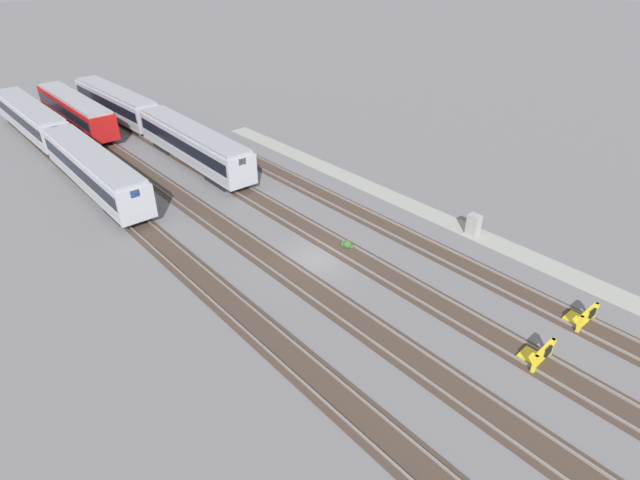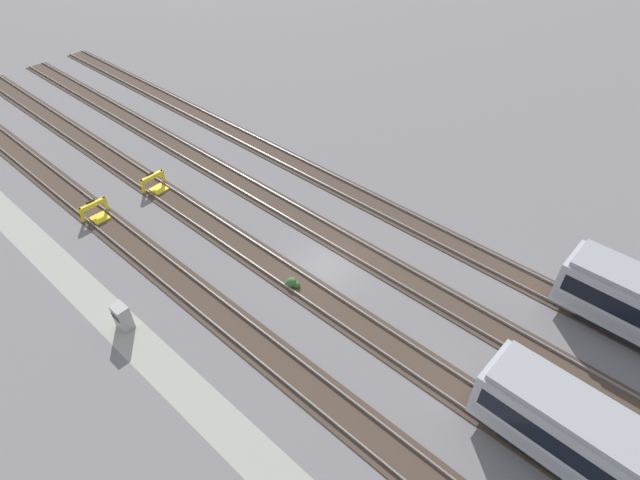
{
  "view_description": "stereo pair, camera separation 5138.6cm",
  "coord_description": "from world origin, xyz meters",
  "px_view_note": "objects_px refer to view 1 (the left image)",
  "views": [
    {
      "loc": [
        -21.9,
        18.73,
        18.9
      ],
      "look_at": [
        -0.53,
        0.0,
        1.8
      ],
      "focal_mm": 28.0,
      "sensor_mm": 36.0,
      "label": 1
    },
    {
      "loc": [
        14.77,
        -17.13,
        22.06
      ],
      "look_at": [
        -0.53,
        0.0,
        1.8
      ],
      "focal_mm": 28.0,
      "sensor_mm": 36.0,
      "label": 2
    }
  ],
  "objects_px": {
    "electrical_cabinet": "(474,225)",
    "subway_car_front_row_centre": "(94,170)",
    "bumper_stop_nearest_track": "(583,316)",
    "weed_clump": "(347,245)",
    "subway_car_front_row_right_inner": "(193,144)",
    "subway_car_front_row_rightmost": "(76,111)",
    "subway_car_front_row_left_inner": "(31,118)",
    "subway_car_front_row_leftmost": "(116,103)",
    "bumper_stop_near_inner_track": "(538,354)"
  },
  "relations": [
    {
      "from": "subway_car_front_row_right_inner",
      "to": "subway_car_front_row_rightmost",
      "type": "distance_m",
      "value": 19.4
    },
    {
      "from": "subway_car_front_row_leftmost",
      "to": "bumper_stop_nearest_track",
      "type": "distance_m",
      "value": 55.0
    },
    {
      "from": "bumper_stop_near_inner_track",
      "to": "electrical_cabinet",
      "type": "height_order",
      "value": "electrical_cabinet"
    },
    {
      "from": "subway_car_front_row_leftmost",
      "to": "subway_car_front_row_right_inner",
      "type": "xyz_separation_m",
      "value": [
        -18.88,
        0.04,
        0.0
      ]
    },
    {
      "from": "bumper_stop_nearest_track",
      "to": "weed_clump",
      "type": "bearing_deg",
      "value": 16.43
    },
    {
      "from": "subway_car_front_row_leftmost",
      "to": "bumper_stop_near_inner_track",
      "type": "distance_m",
      "value": 54.64
    },
    {
      "from": "subway_car_front_row_centre",
      "to": "subway_car_front_row_right_inner",
      "type": "relative_size",
      "value": 1.0
    },
    {
      "from": "subway_car_front_row_centre",
      "to": "bumper_stop_near_inner_track",
      "type": "distance_m",
      "value": 37.01
    },
    {
      "from": "electrical_cabinet",
      "to": "subway_car_front_row_left_inner",
      "type": "bearing_deg",
      "value": 21.99
    },
    {
      "from": "subway_car_front_row_leftmost",
      "to": "weed_clump",
      "type": "distance_m",
      "value": 39.99
    },
    {
      "from": "subway_car_front_row_left_inner",
      "to": "weed_clump",
      "type": "distance_m",
      "value": 41.48
    },
    {
      "from": "subway_car_front_row_left_inner",
      "to": "electrical_cabinet",
      "type": "xyz_separation_m",
      "value": [
        -45.06,
        -18.2,
        -1.24
      ]
    },
    {
      "from": "subway_car_front_row_leftmost",
      "to": "bumper_stop_near_inner_track",
      "type": "xyz_separation_m",
      "value": [
        -54.62,
        0.01,
        -1.53
      ]
    },
    {
      "from": "subway_car_front_row_rightmost",
      "to": "bumper_stop_nearest_track",
      "type": "bearing_deg",
      "value": -170.11
    },
    {
      "from": "subway_car_front_row_leftmost",
      "to": "subway_car_front_row_left_inner",
      "type": "distance_m",
      "value": 9.42
    },
    {
      "from": "subway_car_front_row_left_inner",
      "to": "subway_car_front_row_right_inner",
      "type": "bearing_deg",
      "value": -153.95
    },
    {
      "from": "weed_clump",
      "to": "subway_car_front_row_right_inner",
      "type": "bearing_deg",
      "value": 1.09
    },
    {
      "from": "subway_car_front_row_rightmost",
      "to": "bumper_stop_near_inner_track",
      "type": "height_order",
      "value": "subway_car_front_row_rightmost"
    },
    {
      "from": "electrical_cabinet",
      "to": "weed_clump",
      "type": "bearing_deg",
      "value": 60.33
    },
    {
      "from": "subway_car_front_row_rightmost",
      "to": "bumper_stop_nearest_track",
      "type": "distance_m",
      "value": 55.54
    },
    {
      "from": "subway_car_front_row_rightmost",
      "to": "bumper_stop_near_inner_track",
      "type": "bearing_deg",
      "value": -174.99
    },
    {
      "from": "subway_car_front_row_centre",
      "to": "weed_clump",
      "type": "distance_m",
      "value": 23.33
    },
    {
      "from": "subway_car_front_row_leftmost",
      "to": "electrical_cabinet",
      "type": "distance_m",
      "value": 45.61
    },
    {
      "from": "subway_car_front_row_left_inner",
      "to": "subway_car_front_row_right_inner",
      "type": "distance_m",
      "value": 21.37
    },
    {
      "from": "electrical_cabinet",
      "to": "weed_clump",
      "type": "relative_size",
      "value": 1.74
    },
    {
      "from": "subway_car_front_row_leftmost",
      "to": "subway_car_front_row_centre",
      "type": "distance_m",
      "value": 21.13
    },
    {
      "from": "electrical_cabinet",
      "to": "subway_car_front_row_centre",
      "type": "bearing_deg",
      "value": 35.24
    },
    {
      "from": "subway_car_front_row_centre",
      "to": "subway_car_front_row_rightmost",
      "type": "xyz_separation_m",
      "value": [
        18.81,
        -4.7,
        0.0
      ]
    },
    {
      "from": "subway_car_front_row_rightmost",
      "to": "bumper_stop_nearest_track",
      "type": "xyz_separation_m",
      "value": [
        -54.7,
        -9.53,
        -1.53
      ]
    },
    {
      "from": "subway_car_front_row_centre",
      "to": "electrical_cabinet",
      "type": "bearing_deg",
      "value": -144.76
    },
    {
      "from": "bumper_stop_near_inner_track",
      "to": "bumper_stop_nearest_track",
      "type": "bearing_deg",
      "value": -91.8
    },
    {
      "from": "bumper_stop_nearest_track",
      "to": "weed_clump",
      "type": "relative_size",
      "value": 2.18
    },
    {
      "from": "subway_car_front_row_leftmost",
      "to": "bumper_stop_near_inner_track",
      "type": "relative_size",
      "value": 9.0
    },
    {
      "from": "subway_car_front_row_leftmost",
      "to": "subway_car_front_row_rightmost",
      "type": "bearing_deg",
      "value": 90.89
    },
    {
      "from": "subway_car_front_row_centre",
      "to": "electrical_cabinet",
      "type": "relative_size",
      "value": 11.27
    },
    {
      "from": "subway_car_front_row_centre",
      "to": "bumper_stop_nearest_track",
      "type": "distance_m",
      "value": 38.64
    },
    {
      "from": "subway_car_front_row_rightmost",
      "to": "bumper_stop_nearest_track",
      "type": "height_order",
      "value": "subway_car_front_row_rightmost"
    },
    {
      "from": "subway_car_front_row_right_inner",
      "to": "bumper_stop_nearest_track",
      "type": "height_order",
      "value": "subway_car_front_row_right_inner"
    },
    {
      "from": "electrical_cabinet",
      "to": "weed_clump",
      "type": "height_order",
      "value": "electrical_cabinet"
    },
    {
      "from": "subway_car_front_row_left_inner",
      "to": "subway_car_front_row_right_inner",
      "type": "relative_size",
      "value": 1.0
    },
    {
      "from": "subway_car_front_row_right_inner",
      "to": "electrical_cabinet",
      "type": "bearing_deg",
      "value": -161.18
    },
    {
      "from": "bumper_stop_near_inner_track",
      "to": "electrical_cabinet",
      "type": "distance_m",
      "value": 13.23
    },
    {
      "from": "bumper_stop_near_inner_track",
      "to": "electrical_cabinet",
      "type": "xyz_separation_m",
      "value": [
        9.88,
        -8.79,
        0.29
      ]
    },
    {
      "from": "subway_car_front_row_right_inner",
      "to": "subway_car_front_row_rightmost",
      "type": "xyz_separation_m",
      "value": [
        18.81,
        4.76,
        0.0
      ]
    },
    {
      "from": "electrical_cabinet",
      "to": "subway_car_front_row_right_inner",
      "type": "bearing_deg",
      "value": 18.82
    },
    {
      "from": "subway_car_front_row_right_inner",
      "to": "bumper_stop_nearest_track",
      "type": "xyz_separation_m",
      "value": [
        -35.89,
        -4.77,
        -1.53
      ]
    },
    {
      "from": "subway_car_front_row_leftmost",
      "to": "subway_car_front_row_centre",
      "type": "height_order",
      "value": "same"
    },
    {
      "from": "bumper_stop_near_inner_track",
      "to": "weed_clump",
      "type": "height_order",
      "value": "bumper_stop_near_inner_track"
    },
    {
      "from": "bumper_stop_nearest_track",
      "to": "bumper_stop_near_inner_track",
      "type": "height_order",
      "value": "same"
    },
    {
      "from": "bumper_stop_near_inner_track",
      "to": "electrical_cabinet",
      "type": "bearing_deg",
      "value": -41.66
    }
  ]
}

